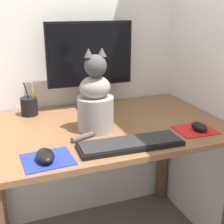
{
  "coord_description": "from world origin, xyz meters",
  "views": [
    {
      "loc": [
        -0.47,
        -1.32,
        1.29
      ],
      "look_at": [
        -0.03,
        -0.16,
        0.86
      ],
      "focal_mm": 50.0,
      "sensor_mm": 36.0,
      "label": 1
    }
  ],
  "objects_px": {
    "computer_mouse_right": "(199,127)",
    "cat": "(95,101)",
    "pen_cup": "(29,106)",
    "keyboard": "(130,144)",
    "computer_mouse_left": "(45,156)",
    "monitor": "(90,60)"
  },
  "relations": [
    {
      "from": "monitor",
      "to": "cat",
      "type": "distance_m",
      "value": 0.36
    },
    {
      "from": "monitor",
      "to": "cat",
      "type": "relative_size",
      "value": 1.25
    },
    {
      "from": "cat",
      "to": "monitor",
      "type": "bearing_deg",
      "value": 75.07
    },
    {
      "from": "keyboard",
      "to": "pen_cup",
      "type": "height_order",
      "value": "pen_cup"
    },
    {
      "from": "monitor",
      "to": "pen_cup",
      "type": "relative_size",
      "value": 2.66
    },
    {
      "from": "keyboard",
      "to": "computer_mouse_right",
      "type": "bearing_deg",
      "value": 8.06
    },
    {
      "from": "monitor",
      "to": "computer_mouse_right",
      "type": "xyz_separation_m",
      "value": [
        0.36,
        -0.51,
        -0.25
      ]
    },
    {
      "from": "computer_mouse_right",
      "to": "cat",
      "type": "bearing_deg",
      "value": 156.85
    },
    {
      "from": "computer_mouse_right",
      "to": "cat",
      "type": "height_order",
      "value": "cat"
    },
    {
      "from": "computer_mouse_right",
      "to": "pen_cup",
      "type": "relative_size",
      "value": 0.54
    },
    {
      "from": "computer_mouse_right",
      "to": "cat",
      "type": "distance_m",
      "value": 0.49
    },
    {
      "from": "pen_cup",
      "to": "cat",
      "type": "bearing_deg",
      "value": -50.66
    },
    {
      "from": "cat",
      "to": "computer_mouse_left",
      "type": "bearing_deg",
      "value": -140.86
    },
    {
      "from": "computer_mouse_left",
      "to": "pen_cup",
      "type": "xyz_separation_m",
      "value": [
        0.01,
        0.55,
        0.02
      ]
    },
    {
      "from": "computer_mouse_left",
      "to": "computer_mouse_right",
      "type": "height_order",
      "value": "computer_mouse_left"
    },
    {
      "from": "computer_mouse_right",
      "to": "pen_cup",
      "type": "distance_m",
      "value": 0.86
    },
    {
      "from": "keyboard",
      "to": "computer_mouse_left",
      "type": "bearing_deg",
      "value": -176.25
    },
    {
      "from": "monitor",
      "to": "keyboard",
      "type": "bearing_deg",
      "value": -90.09
    },
    {
      "from": "keyboard",
      "to": "cat",
      "type": "xyz_separation_m",
      "value": [
        -0.08,
        0.22,
        0.13
      ]
    },
    {
      "from": "keyboard",
      "to": "monitor",
      "type": "bearing_deg",
      "value": 92.22
    },
    {
      "from": "pen_cup",
      "to": "computer_mouse_left",
      "type": "bearing_deg",
      "value": -90.88
    },
    {
      "from": "monitor",
      "to": "pen_cup",
      "type": "height_order",
      "value": "monitor"
    }
  ]
}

